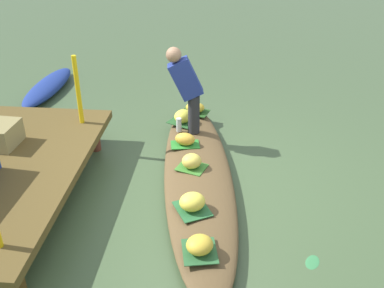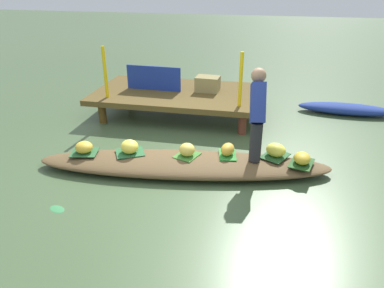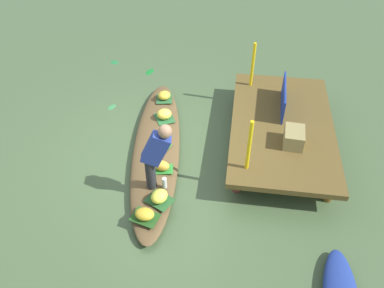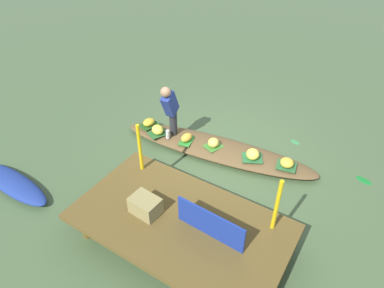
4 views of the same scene
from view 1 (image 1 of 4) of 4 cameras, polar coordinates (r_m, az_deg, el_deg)
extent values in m
plane|color=#435A38|center=(5.65, 0.74, -4.90)|extent=(40.00, 40.00, 0.00)
cylinder|color=brown|center=(4.49, -21.06, -15.19)|extent=(0.14, 0.14, 0.36)
cylinder|color=brown|center=(6.40, -11.98, 0.71)|extent=(0.14, 0.14, 0.36)
ellipsoid|color=brown|center=(5.59, 0.74, -4.07)|extent=(4.16, 1.38, 0.20)
ellipsoid|color=navy|center=(8.51, -17.46, 6.82)|extent=(1.84, 0.54, 0.20)
cube|color=#2A5F32|center=(4.41, 0.95, -13.19)|extent=(0.42, 0.38, 0.01)
ellipsoid|color=gold|center=(4.35, 0.96, -12.42)|extent=(0.36, 0.36, 0.16)
cube|color=#3C7D2C|center=(5.57, -0.04, -2.91)|extent=(0.38, 0.41, 0.01)
ellipsoid|color=#E9CE52|center=(5.53, -0.04, -2.14)|extent=(0.29, 0.30, 0.18)
cube|color=#296535|center=(4.90, 0.03, -8.06)|extent=(0.49, 0.47, 0.01)
ellipsoid|color=#F9E04B|center=(4.84, 0.03, -7.19)|extent=(0.34, 0.36, 0.19)
cube|color=#285A2B|center=(6.64, -1.13, 2.77)|extent=(0.45, 0.49, 0.01)
ellipsoid|color=#F1E74A|center=(6.60, -1.14, 3.48)|extent=(0.35, 0.34, 0.18)
cube|color=#2D862F|center=(6.06, -0.87, -0.07)|extent=(0.30, 0.41, 0.01)
ellipsoid|color=gold|center=(6.02, -0.88, 0.62)|extent=(0.22, 0.29, 0.17)
cube|color=#234F1D|center=(6.94, 0.38, 4.01)|extent=(0.38, 0.46, 0.01)
ellipsoid|color=gold|center=(6.91, 0.38, 4.55)|extent=(0.23, 0.30, 0.15)
cylinder|color=#28282D|center=(6.26, 0.23, 3.76)|extent=(0.16, 0.16, 0.55)
cube|color=navy|center=(6.05, -0.80, 8.11)|extent=(0.24, 0.49, 0.59)
sphere|color=#9E7556|center=(5.94, -2.29, 11.02)|extent=(0.20, 0.20, 0.20)
cylinder|color=silver|center=(6.36, -1.64, 2.41)|extent=(0.07, 0.07, 0.20)
cylinder|color=yellow|center=(6.05, -13.99, 6.51)|extent=(0.06, 0.06, 0.92)
cube|color=olive|center=(5.91, -22.44, 1.07)|extent=(0.46, 0.35, 0.28)
ellipsoid|color=#378148|center=(4.74, 14.75, -14.00)|extent=(0.24, 0.20, 0.01)
camera|label=2|loc=(7.04, 42.86, 17.07)|focal=34.58mm
camera|label=3|loc=(9.97, -5.98, 38.53)|focal=36.59mm
camera|label=4|loc=(5.83, -72.08, 23.91)|focal=32.21mm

